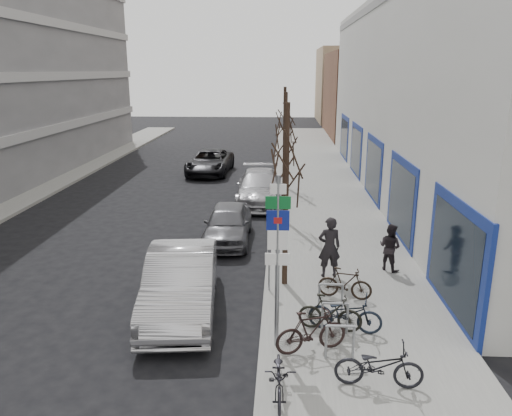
# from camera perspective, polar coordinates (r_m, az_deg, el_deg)

# --- Properties ---
(ground) EXTENTS (120.00, 120.00, 0.00)m
(ground) POSITION_cam_1_polar(r_m,az_deg,el_deg) (12.42, -9.23, -15.47)
(ground) COLOR black
(ground) RESTS_ON ground
(sidewalk_east) EXTENTS (5.00, 70.00, 0.15)m
(sidewalk_east) POSITION_cam_1_polar(r_m,az_deg,el_deg) (21.42, 8.30, -1.69)
(sidewalk_east) COLOR slate
(sidewalk_east) RESTS_ON ground
(brick_building_far) EXTENTS (12.00, 14.00, 8.00)m
(brick_building_far) POSITION_cam_1_polar(r_m,az_deg,el_deg) (51.53, 15.12, 12.38)
(brick_building_far) COLOR brown
(brick_building_far) RESTS_ON ground
(tan_building_far) EXTENTS (13.00, 12.00, 9.00)m
(tan_building_far) POSITION_cam_1_polar(r_m,az_deg,el_deg) (66.33, 12.90, 13.54)
(tan_building_far) COLOR #937A5B
(tan_building_far) RESTS_ON ground
(highway_sign_pole) EXTENTS (0.55, 0.10, 4.20)m
(highway_sign_pole) POSITION_cam_1_polar(r_m,az_deg,el_deg) (11.08, 2.47, -5.07)
(highway_sign_pole) COLOR gray
(highway_sign_pole) RESTS_ON ground
(bike_rack) EXTENTS (0.66, 2.26, 0.83)m
(bike_rack) POSITION_cam_1_polar(r_m,az_deg,el_deg) (12.44, 9.01, -11.91)
(bike_rack) COLOR gray
(bike_rack) RESTS_ON sidewalk_east
(tree_near) EXTENTS (1.80, 1.80, 5.50)m
(tree_near) POSITION_cam_1_polar(r_m,az_deg,el_deg) (14.06, 3.52, 6.29)
(tree_near) COLOR black
(tree_near) RESTS_ON ground
(tree_mid) EXTENTS (1.80, 1.80, 5.50)m
(tree_mid) POSITION_cam_1_polar(r_m,az_deg,el_deg) (20.51, 3.38, 9.20)
(tree_mid) COLOR black
(tree_mid) RESTS_ON ground
(tree_far) EXTENTS (1.80, 1.80, 5.50)m
(tree_far) POSITION_cam_1_polar(r_m,az_deg,el_deg) (26.98, 3.31, 10.71)
(tree_far) COLOR black
(tree_far) RESTS_ON ground
(meter_front) EXTENTS (0.10, 0.08, 1.27)m
(meter_front) POSITION_cam_1_polar(r_m,az_deg,el_deg) (14.45, 1.53, -6.59)
(meter_front) COLOR gray
(meter_front) RESTS_ON sidewalk_east
(meter_mid) EXTENTS (0.10, 0.08, 1.27)m
(meter_mid) POSITION_cam_1_polar(r_m,az_deg,el_deg) (19.65, 1.94, -0.55)
(meter_mid) COLOR gray
(meter_mid) RESTS_ON sidewalk_east
(meter_back) EXTENTS (0.10, 0.08, 1.27)m
(meter_back) POSITION_cam_1_polar(r_m,az_deg,el_deg) (24.98, 2.18, 2.94)
(meter_back) COLOR gray
(meter_back) RESTS_ON sidewalk_east
(bike_near_left) EXTENTS (0.54, 1.67, 1.01)m
(bike_near_left) POSITION_cam_1_polar(r_m,az_deg,el_deg) (10.21, 2.72, -18.42)
(bike_near_left) COLOR black
(bike_near_left) RESTS_ON sidewalk_east
(bike_near_right) EXTENTS (1.79, 1.04, 1.04)m
(bike_near_right) POSITION_cam_1_polar(r_m,az_deg,el_deg) (11.64, 6.35, -13.79)
(bike_near_right) COLOR black
(bike_near_right) RESTS_ON sidewalk_east
(bike_mid_curb) EXTENTS (1.88, 0.90, 1.10)m
(bike_mid_curb) POSITION_cam_1_polar(r_m,az_deg,el_deg) (12.59, 10.16, -11.42)
(bike_mid_curb) COLOR black
(bike_mid_curb) RESTS_ON sidewalk_east
(bike_mid_inner) EXTENTS (1.65, 0.76, 0.96)m
(bike_mid_inner) POSITION_cam_1_polar(r_m,az_deg,el_deg) (12.58, 8.47, -11.71)
(bike_mid_inner) COLOR black
(bike_mid_inner) RESTS_ON sidewalk_east
(bike_far_curb) EXTENTS (1.81, 0.66, 1.09)m
(bike_far_curb) POSITION_cam_1_polar(r_m,az_deg,el_deg) (10.75, 13.90, -16.75)
(bike_far_curb) COLOR black
(bike_far_curb) RESTS_ON sidewalk_east
(bike_far_inner) EXTENTS (1.59, 0.80, 0.92)m
(bike_far_inner) POSITION_cam_1_polar(r_m,az_deg,el_deg) (14.29, 10.13, -8.43)
(bike_far_inner) COLOR black
(bike_far_inner) RESTS_ON sidewalk_east
(parked_car_front) EXTENTS (2.31, 5.29, 1.69)m
(parked_car_front) POSITION_cam_1_polar(r_m,az_deg,el_deg) (13.70, -8.58, -8.37)
(parked_car_front) COLOR #B1B1B6
(parked_car_front) RESTS_ON ground
(parked_car_mid) EXTENTS (1.71, 4.21, 1.43)m
(parked_car_mid) POSITION_cam_1_polar(r_m,az_deg,el_deg) (19.01, -3.23, -1.75)
(parked_car_mid) COLOR #55555B
(parked_car_mid) RESTS_ON ground
(parked_car_back) EXTENTS (2.33, 5.47, 1.57)m
(parked_car_back) POSITION_cam_1_polar(r_m,az_deg,el_deg) (24.49, 0.40, 2.38)
(parked_car_back) COLOR #A0A0A5
(parked_car_back) RESTS_ON ground
(lane_car) EXTENTS (2.70, 5.46, 1.49)m
(lane_car) POSITION_cam_1_polar(r_m,az_deg,el_deg) (31.73, -5.28, 5.27)
(lane_car) COLOR black
(lane_car) RESTS_ON ground
(pedestrian_near) EXTENTS (0.75, 0.55, 1.92)m
(pedestrian_near) POSITION_cam_1_polar(r_m,az_deg,el_deg) (15.48, 8.38, -4.45)
(pedestrian_near) COLOR black
(pedestrian_near) RESTS_ON sidewalk_east
(pedestrian_far) EXTENTS (0.68, 0.67, 1.55)m
(pedestrian_far) POSITION_cam_1_polar(r_m,az_deg,el_deg) (16.45, 15.05, -4.30)
(pedestrian_far) COLOR black
(pedestrian_far) RESTS_ON sidewalk_east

